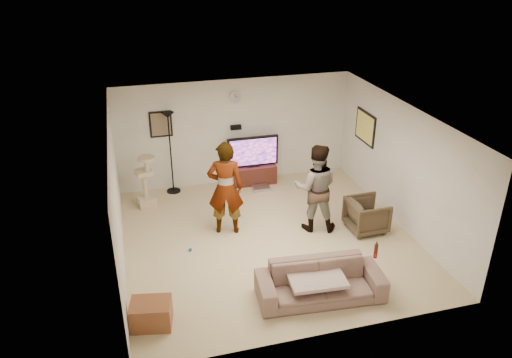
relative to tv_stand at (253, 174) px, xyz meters
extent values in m
cube|color=tan|center=(-0.35, -2.50, -0.24)|extent=(5.50, 5.50, 0.02)
cube|color=white|center=(-0.35, -2.50, 2.28)|extent=(5.50, 5.50, 0.02)
cube|color=white|center=(-0.35, 0.25, 1.02)|extent=(5.50, 0.04, 2.50)
cube|color=white|center=(-0.35, -5.25, 1.02)|extent=(5.50, 0.04, 2.50)
cube|color=white|center=(-3.10, -2.50, 1.02)|extent=(0.04, 5.50, 2.50)
cube|color=white|center=(2.40, -2.50, 1.02)|extent=(0.04, 5.50, 2.50)
cylinder|color=white|center=(-0.35, 0.22, 1.87)|extent=(0.26, 0.04, 0.26)
cube|color=black|center=(-0.35, 0.19, 1.15)|extent=(0.25, 0.10, 0.10)
cube|color=brown|center=(-2.05, 0.23, 1.37)|extent=(0.42, 0.03, 0.52)
cube|color=#F4E261|center=(2.38, -0.90, 1.27)|extent=(0.03, 0.78, 0.62)
cube|color=#3B1812|center=(0.00, 0.00, 0.00)|extent=(1.08, 0.45, 0.45)
cube|color=#B1B1BC|center=(0.09, -0.40, -0.19)|extent=(0.40, 0.30, 0.07)
cube|color=black|center=(0.00, 0.00, 0.59)|extent=(1.22, 0.08, 0.72)
cube|color=#E54FAF|center=(0.00, -0.04, 0.59)|extent=(1.12, 0.01, 0.64)
cylinder|color=black|center=(-1.90, 0.04, 0.73)|extent=(0.32, 0.32, 1.92)
cube|color=#BFB291|center=(-2.55, -0.47, 0.36)|extent=(0.44, 0.44, 1.16)
imported|color=#BABAC0|center=(-1.08, -2.01, 0.73)|extent=(0.79, 0.61, 1.92)
imported|color=#252A95|center=(0.65, -2.35, 0.68)|extent=(1.05, 0.92, 1.81)
imported|color=#74594F|center=(-0.05, -4.42, 0.07)|extent=(2.11, 0.98, 0.60)
cube|color=beige|center=(-0.13, -4.42, 0.18)|extent=(0.95, 0.76, 0.06)
cylinder|color=#491D10|center=(0.89, -4.42, 0.50)|extent=(0.06, 0.06, 0.25)
imported|color=#3F3324|center=(1.63, -2.70, 0.11)|extent=(0.76, 0.74, 0.67)
cube|color=brown|center=(-2.75, -4.37, -0.02)|extent=(0.68, 0.56, 0.41)
sphere|color=#046184|center=(-1.90, -2.54, -0.19)|extent=(0.07, 0.07, 0.07)
camera|label=1|loc=(-2.78, -10.47, 5.06)|focal=34.99mm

